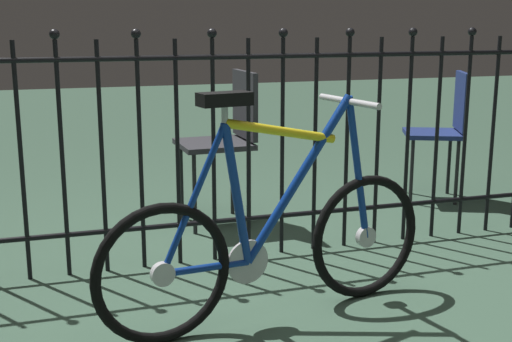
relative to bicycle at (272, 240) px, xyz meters
name	(u,v)px	position (x,y,z in m)	size (l,w,h in m)	color
ground_plane	(275,303)	(0.06, 0.13, -0.34)	(20.00, 20.00, 0.00)	#3B5945
iron_fence	(226,141)	(0.01, 0.75, 0.28)	(4.64, 0.07, 1.23)	black
bicycle	(272,240)	(0.00, 0.00, 0.00)	(1.47, 0.42, 0.94)	black
chair_charcoal	(227,131)	(0.18, 1.36, 0.22)	(0.43, 0.42, 0.91)	black
chair_navy	(445,123)	(1.72, 1.45, 0.19)	(0.48, 0.48, 0.86)	black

